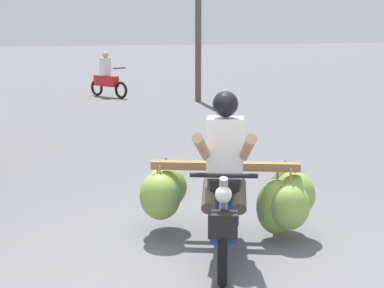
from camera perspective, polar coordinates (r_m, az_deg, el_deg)
name	(u,v)px	position (r m, az deg, el deg)	size (l,w,h in m)	color
ground_plane	(188,279)	(5.00, -0.42, -13.64)	(120.00, 120.00, 0.00)	slate
motorbike_main_loaded	(232,194)	(5.65, 4.07, -5.10)	(1.91, 2.03, 1.58)	black
motorbike_distant_ahead_left	(107,79)	(17.55, -8.70, 6.60)	(0.97, 1.40, 1.40)	black
utility_pole	(198,8)	(16.29, 0.65, 13.69)	(0.18, 0.18, 5.31)	brown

